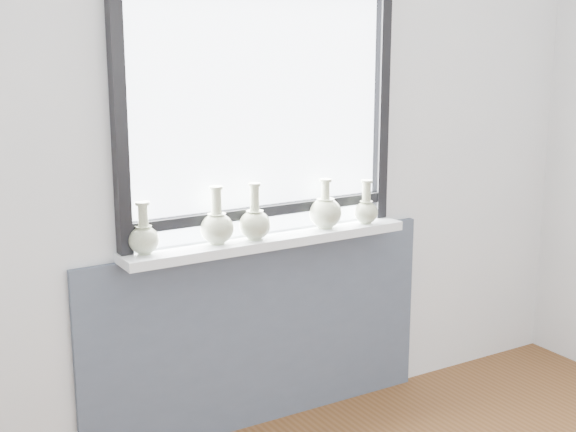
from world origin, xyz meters
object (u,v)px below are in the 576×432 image
vase_a (144,237)px  vase_b (217,225)px  vase_e (366,209)px  windowsill (269,240)px  vase_d (325,211)px  vase_c (255,222)px

vase_a → vase_b: bearing=-1.4°
vase_b → vase_e: size_ratio=1.20×
windowsill → vase_d: bearing=-0.5°
windowsill → vase_b: vase_b is taller
windowsill → vase_c: bearing=-168.2°
vase_a → vase_c: vase_c is taller
vase_e → vase_a: bearing=177.9°
windowsill → vase_e: (0.50, -0.03, 0.08)m
vase_b → vase_c: same height
vase_e → vase_b: bearing=177.7°
vase_c → vase_e: 0.57m
vase_a → vase_c: size_ratio=0.87×
vase_c → vase_d: bearing=2.1°
vase_b → vase_d: bearing=-0.5°
windowsill → vase_d: (0.29, -0.00, 0.10)m
vase_b → vase_e: (0.74, -0.03, -0.01)m
windowsill → vase_e: bearing=-3.2°
vase_c → vase_d: vase_c is taller
vase_c → vase_d: 0.37m
windowsill → vase_e: vase_e is taller
vase_a → vase_c: 0.48m
vase_d → vase_e: bearing=-7.0°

